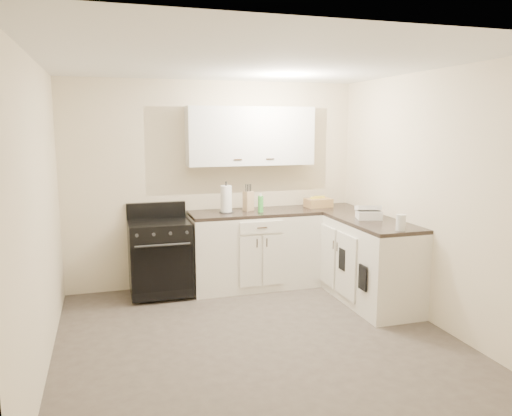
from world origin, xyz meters
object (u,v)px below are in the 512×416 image
object	(u,v)px
knife_block	(248,201)
paper_towel	(226,199)
wicker_basket	(318,203)
countertop_grill	(369,215)
stove	(160,257)

from	to	relation	value
knife_block	paper_towel	distance (m)	0.30
wicker_basket	countertop_grill	xyz separation A→B (m)	(0.20, -0.91, -0.01)
knife_block	paper_towel	bearing A→B (deg)	168.77
wicker_basket	countertop_grill	world-z (taller)	wicker_basket
stove	knife_block	xyz separation A→B (m)	(1.09, 0.10, 0.60)
paper_towel	knife_block	bearing A→B (deg)	12.19
knife_block	countertop_grill	bearing A→B (deg)	-62.35
knife_block	countertop_grill	xyz separation A→B (m)	(1.13, -0.91, -0.07)
stove	knife_block	size ratio (longest dim) A/B	3.60
stove	countertop_grill	distance (m)	2.43
knife_block	paper_towel	size ratio (longest dim) A/B	0.73
paper_towel	wicker_basket	bearing A→B (deg)	3.00
countertop_grill	paper_towel	bearing A→B (deg)	167.22
paper_towel	wicker_basket	xyz separation A→B (m)	(1.22, 0.06, -0.11)
knife_block	paper_towel	xyz separation A→B (m)	(-0.29, -0.06, 0.04)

